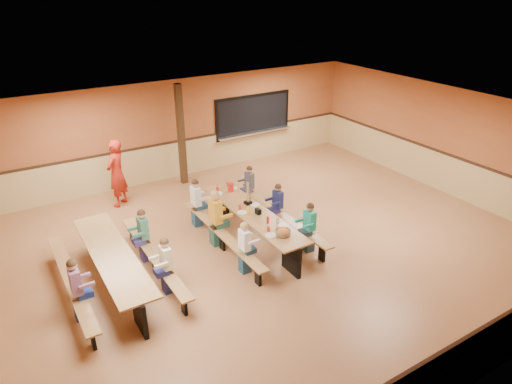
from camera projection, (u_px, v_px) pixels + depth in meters
ground at (268, 246)px, 10.62m from camera, size 12.00×12.00×0.00m
room_envelope at (269, 220)px, 10.33m from camera, size 12.04×10.04×3.02m
kitchen_pass_through at (253, 117)px, 15.04m from camera, size 2.78×0.28×1.38m
structural_post at (181, 135)px, 13.28m from camera, size 0.18×0.18×3.00m
cafeteria_table_main at (253, 220)px, 10.65m from camera, size 1.91×3.70×0.74m
cafeteria_table_second at (113, 263)px, 9.06m from camera, size 1.91×3.70×0.74m
seated_child_white_left at (245, 248)px, 9.45m from camera, size 0.35×0.29×1.17m
seated_adult_yellow at (216, 218)px, 10.41m from camera, size 0.44×0.36×1.35m
seated_child_grey_left at (196, 203)px, 11.26m from camera, size 0.38×0.31×1.23m
seated_child_teal_right at (309, 228)px, 10.19m from camera, size 0.36×0.29×1.19m
seated_child_navy_right at (278, 206)px, 11.17m from camera, size 0.35×0.28×1.16m
seated_child_char_right at (249, 187)px, 12.21m from camera, size 0.35×0.28×1.16m
seated_child_purple_sec at (77, 290)px, 8.12m from camera, size 0.38×0.31×1.24m
seated_child_green_sec at (144, 236)px, 9.84m from camera, size 0.38×0.31×1.22m
seated_child_tan_sec at (167, 266)px, 8.83m from camera, size 0.37×0.30×1.21m
standing_woman at (117, 173)px, 12.16m from camera, size 0.80×0.79×1.87m
punch_pitcher at (231, 187)px, 11.54m from camera, size 0.16×0.16×0.22m
chip_bowl at (283, 232)px, 9.58m from camera, size 0.32×0.32×0.15m
napkin_dispenser at (258, 211)px, 10.45m from camera, size 0.10×0.14×0.13m
condiment_mustard at (248, 211)px, 10.40m from camera, size 0.06×0.06×0.17m
condiment_ketchup at (268, 220)px, 10.04m from camera, size 0.06×0.06×0.17m
table_paddle at (248, 199)px, 10.89m from camera, size 0.16×0.16×0.56m
place_settings at (253, 210)px, 10.53m from camera, size 0.65×3.30×0.11m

